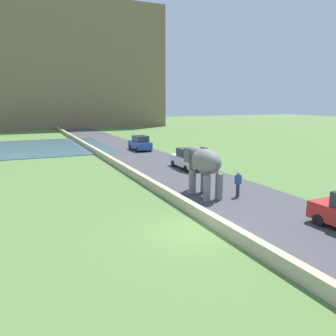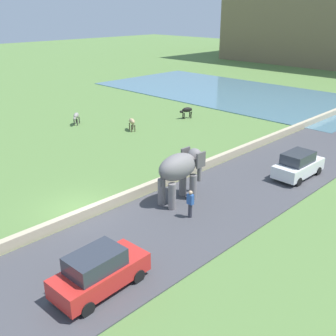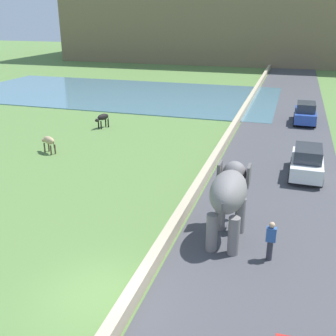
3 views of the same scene
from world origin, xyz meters
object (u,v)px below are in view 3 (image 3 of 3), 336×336
person_beside_elephant (271,241)px  car_blue (305,113)px  cow_tan (49,141)px  car_white (307,162)px  cow_black (103,118)px  elephant (229,194)px

person_beside_elephant → car_blue: size_ratio=0.41×
car_blue → cow_tan: (-16.18, -12.99, -0.06)m
car_white → cow_tan: size_ratio=2.90×
car_white → cow_black: bearing=158.5°
person_beside_elephant → car_white: size_ratio=0.40×
car_blue → cow_tan: 20.75m
car_white → car_blue: 12.36m
elephant → cow_black: (-12.39, 14.18, -1.20)m
car_white → cow_tan: 16.19m
elephant → car_blue: elephant is taller
car_blue → person_beside_elephant: bearing=-93.7°
person_beside_elephant → cow_black: (-14.16, 15.29, -0.04)m
car_blue → cow_tan: bearing=-141.2°
cow_tan → cow_black: same height
car_white → car_blue: size_ratio=1.01×
elephant → car_white: (3.15, 8.06, -1.14)m
elephant → car_blue: size_ratio=0.86×
person_beside_elephant → cow_tan: 17.09m
elephant → cow_tan: size_ratio=2.49×
car_white → car_blue: (0.00, 12.36, 0.00)m
person_beside_elephant → cow_black: person_beside_elephant is taller
cow_black → cow_tan: bearing=-95.4°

